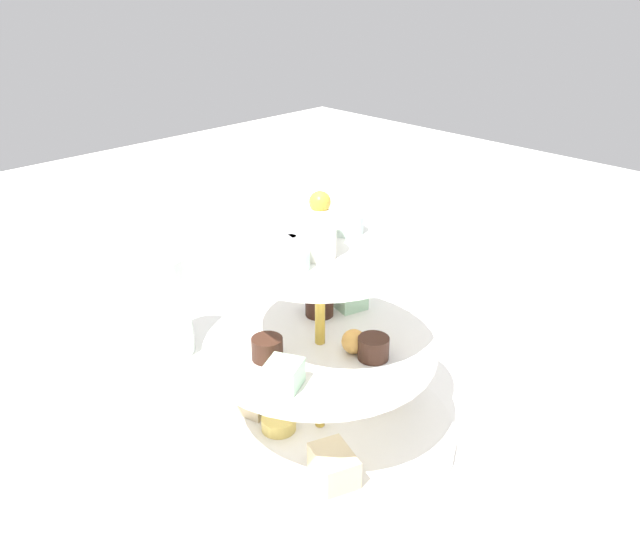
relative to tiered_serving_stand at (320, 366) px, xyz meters
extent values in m
plane|color=white|center=(0.00, 0.00, -0.08)|extent=(2.40, 2.40, 0.00)
cylinder|color=white|center=(0.00, 0.00, -0.08)|extent=(0.28, 0.28, 0.01)
cylinder|color=white|center=(0.00, 0.00, 0.02)|extent=(0.23, 0.23, 0.01)
cylinder|color=white|center=(0.00, 0.00, 0.12)|extent=(0.18, 0.18, 0.01)
cylinder|color=gold|center=(0.00, 0.00, 0.04)|extent=(0.01, 0.01, 0.26)
sphere|color=gold|center=(0.00, 0.00, 0.17)|extent=(0.02, 0.02, 0.02)
cube|color=#CCB78E|center=(0.05, 0.07, -0.06)|extent=(0.05, 0.06, 0.03)
cube|color=#CCB78E|center=(-0.08, 0.01, -0.06)|extent=(0.05, 0.04, 0.03)
cube|color=#CCB78E|center=(0.03, -0.07, -0.06)|extent=(0.04, 0.05, 0.03)
cylinder|color=#E5C660|center=(0.03, -0.03, -0.07)|extent=(0.04, 0.04, 0.01)
cylinder|color=#381E14|center=(-0.02, 0.06, 0.04)|extent=(0.03, 0.03, 0.02)
cylinder|color=#381E14|center=(-0.04, -0.04, 0.04)|extent=(0.03, 0.03, 0.02)
cylinder|color=#381E14|center=(0.06, -0.01, 0.04)|extent=(0.03, 0.03, 0.02)
cube|color=#B2E5BC|center=(0.07, 0.03, 0.04)|extent=(0.04, 0.04, 0.02)
cube|color=#B2E5BC|center=(-0.08, -0.03, 0.04)|extent=(0.04, 0.04, 0.02)
sphere|color=gold|center=(-0.01, 0.04, 0.04)|extent=(0.02, 0.02, 0.02)
cylinder|color=silver|center=(-0.05, -0.01, 0.14)|extent=(0.03, 0.03, 0.02)
cylinder|color=silver|center=(0.05, 0.01, 0.14)|extent=(0.03, 0.03, 0.02)
cylinder|color=white|center=(0.01, 0.01, 0.15)|extent=(0.04, 0.04, 0.04)
cube|color=silver|center=(-0.04, -0.03, 0.13)|extent=(0.09, 0.03, 0.00)
cube|color=silver|center=(0.04, -0.03, 0.13)|extent=(0.09, 0.03, 0.00)
cylinder|color=silver|center=(0.02, -0.25, -0.02)|extent=(0.07, 0.07, 0.13)
cube|color=silver|center=(-0.29, -0.08, -0.08)|extent=(0.05, 0.17, 0.00)
cube|color=silver|center=(0.28, -0.11, -0.08)|extent=(0.05, 0.17, 0.00)
camera|label=1|loc=(0.41, 0.41, 0.38)|focal=38.46mm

